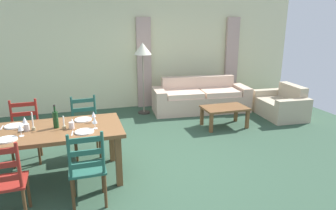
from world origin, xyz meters
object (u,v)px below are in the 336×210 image
Objects in this scene: dining_chair_far_left at (25,132)px; armchair_upholstered at (282,106)px; couch at (200,99)px; wine_glass_near_right at (95,121)px; coffee_table at (225,110)px; dining_chair_far_right at (86,127)px; wine_bottle at (56,119)px; wine_glass_far_right at (93,115)px; dining_chair_near_right at (87,168)px; coffee_cup_secondary at (27,127)px; wine_glass_far_left at (25,120)px; dining_chair_near_left at (5,183)px; coffee_cup_primary at (72,125)px; dining_table at (49,136)px; wine_glass_near_left at (20,128)px; standing_lamp at (143,53)px.

dining_chair_far_left reaches higher than armchair_upholstered.
armchair_upholstered is (1.61, -0.97, -0.04)m from couch.
wine_glass_near_right reaches higher than coffee_table.
wine_bottle is (-0.38, -0.71, 0.39)m from dining_chair_far_right.
dining_chair_near_right is at bearing -99.89° from wine_glass_far_right.
wine_glass_near_right is at bearing -134.87° from couch.
dining_chair_far_right is 0.90m from wine_bottle.
coffee_cup_secondary is at bearing -136.30° from dining_chair_far_right.
dining_chair_far_right is at bearing 38.22° from wine_glass_far_left.
dining_chair_near_right is at bearing 4.56° from dining_chair_near_left.
dining_chair_far_right is at bearing -169.12° from coffee_table.
dining_chair_near_right is 1.20m from wine_glass_far_left.
armchair_upholstered is at bearing -31.03° from couch.
dining_chair_far_right is at bearing 59.88° from dining_chair_near_left.
dining_chair_near_left reaches higher than coffee_table.
wine_glass_far_right is (1.00, 0.91, 0.38)m from dining_chair_near_left.
wine_bottle reaches higher than dining_chair_far_right.
dining_chair_near_left reaches higher than coffee_cup_primary.
dining_table is 2.11× the size of coffee_table.
coffee_cup_primary is (0.20, -0.10, -0.07)m from wine_bottle.
wine_glass_near_left is 4.45m from couch.
wine_glass_far_left is 3.76m from coffee_table.
couch is 1.94× the size of armchair_upholstered.
standing_lamp is at bearing 65.70° from wine_glass_near_right.
standing_lamp is at bearing 63.44° from wine_glass_far_right.
wine_glass_near_left reaches higher than coffee_cup_primary.
wine_bottle is 3.51× the size of coffee_cup_primary.
wine_glass_near_right is (0.11, -0.90, 0.38)m from dining_chair_far_right.
dining_chair_far_left is 3.70m from coffee_table.
wine_glass_far_right is (0.00, 0.28, 0.00)m from wine_glass_near_right.
standing_lamp is (2.28, 3.47, 0.93)m from dining_chair_near_left.
wine_glass_near_left is at bearing -157.99° from coffee_table.
standing_lamp is at bearing 54.32° from dining_chair_far_right.
dining_chair_near_left is at bearing -123.30° from standing_lamp.
dining_chair_far_left reaches higher than wine_glass_near_left.
dining_chair_near_right is 3.80m from standing_lamp.
dining_chair_far_left is 0.41× the size of couch.
dining_chair_far_left is 5.96× the size of wine_glass_near_left.
coffee_cup_secondary is (-0.85, 0.19, -0.07)m from wine_glass_near_right.
dining_chair_near_left is 5.96× the size of wine_glass_near_left.
wine_bottle is at bearing 0.55° from coffee_cup_secondary.
wine_glass_far_left is 0.89m from wine_glass_far_right.
standing_lamp reaches higher than dining_chair_near_right.
wine_glass_near_left is 1.00× the size of wine_glass_near_right.
wine_glass_far_left is (-0.78, -0.61, 0.38)m from dining_chair_far_right.
wine_bottle reaches higher than wine_glass_near_left.
dining_chair_far_right is at bearing 61.48° from wine_bottle.
coffee_cup_primary is (-0.30, 0.09, -0.07)m from wine_glass_near_right.
armchair_upholstered is (4.84, 1.52, -0.41)m from dining_table.
dining_chair_far_right reaches higher than wine_glass_far_right.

